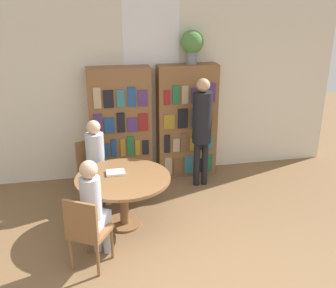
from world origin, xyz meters
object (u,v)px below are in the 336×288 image
object	(u,v)px
bookshelf_right	(187,121)
chair_left_side	(92,167)
reading_table	(123,185)
bookshelf_left	(120,125)
flower_vase	(192,44)
seated_reader_left	(97,157)
librarian_standing	(202,122)
seated_reader_right	(94,205)
chair_near_camera	(87,230)

from	to	relation	value
bookshelf_right	chair_left_side	world-z (taller)	bookshelf_right
bookshelf_right	reading_table	bearing A→B (deg)	-129.95
bookshelf_left	reading_table	size ratio (longest dim) A/B	1.52
flower_vase	seated_reader_left	bearing A→B (deg)	-154.84
reading_table	librarian_standing	world-z (taller)	librarian_standing
librarian_standing	seated_reader_left	bearing A→B (deg)	-171.58
bookshelf_left	seated_reader_left	size ratio (longest dim) A/B	1.49
reading_table	seated_reader_right	distance (m)	0.78
flower_vase	librarian_standing	distance (m)	1.24
bookshelf_left	reading_table	bearing A→B (deg)	-94.52
librarian_standing	chair_left_side	bearing A→B (deg)	-177.34
bookshelf_right	librarian_standing	xyz separation A→B (m)	(0.12, -0.50, 0.14)
chair_left_side	seated_reader_right	xyz separation A→B (m)	(-0.02, -1.54, 0.21)
bookshelf_right	flower_vase	xyz separation A→B (m)	(0.07, 0.00, 1.26)
flower_vase	reading_table	distance (m)	2.53
chair_near_camera	reading_table	bearing A→B (deg)	90.00
seated_reader_right	librarian_standing	distance (m)	2.40
bookshelf_right	chair_near_camera	size ratio (longest dim) A/B	2.09
librarian_standing	bookshelf_left	bearing A→B (deg)	157.73
bookshelf_left	chair_near_camera	world-z (taller)	bookshelf_left
bookshelf_left	flower_vase	distance (m)	1.72
bookshelf_left	flower_vase	bearing A→B (deg)	0.24
bookshelf_left	chair_left_side	bearing A→B (deg)	-130.35
chair_near_camera	librarian_standing	bearing A→B (deg)	75.02
seated_reader_left	librarian_standing	world-z (taller)	librarian_standing
chair_near_camera	chair_left_side	world-z (taller)	same
bookshelf_right	reading_table	world-z (taller)	bookshelf_right
bookshelf_right	flower_vase	world-z (taller)	flower_vase
chair_near_camera	bookshelf_left	bearing A→B (deg)	105.92
bookshelf_left	flower_vase	world-z (taller)	flower_vase
reading_table	seated_reader_left	distance (m)	0.79
seated_reader_left	seated_reader_right	world-z (taller)	seated_reader_right
bookshelf_right	chair_near_camera	world-z (taller)	bookshelf_right
flower_vase	chair_near_camera	bearing A→B (deg)	-127.86
seated_reader_left	librarian_standing	xyz separation A→B (m)	(1.65, 0.24, 0.35)
reading_table	seated_reader_right	bearing A→B (deg)	-120.76
bookshelf_left	flower_vase	xyz separation A→B (m)	(1.17, 0.00, 1.26)
flower_vase	seated_reader_right	distance (m)	3.09
bookshelf_left	bookshelf_right	size ratio (longest dim) A/B	1.00
bookshelf_left	librarian_standing	bearing A→B (deg)	-22.27
librarian_standing	reading_table	bearing A→B (deg)	-144.38
flower_vase	seated_reader_left	distance (m)	2.30
flower_vase	librarian_standing	world-z (taller)	flower_vase
flower_vase	librarian_standing	size ratio (longest dim) A/B	0.30
chair_near_camera	seated_reader_left	bearing A→B (deg)	114.00
chair_left_side	seated_reader_left	distance (m)	0.28
chair_near_camera	librarian_standing	xyz separation A→B (m)	(1.83, 1.78, 0.57)
bookshelf_left	librarian_standing	distance (m)	1.33
bookshelf_right	flower_vase	distance (m)	1.27
reading_table	seated_reader_left	xyz separation A→B (m)	(-0.31, 0.72, 0.13)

